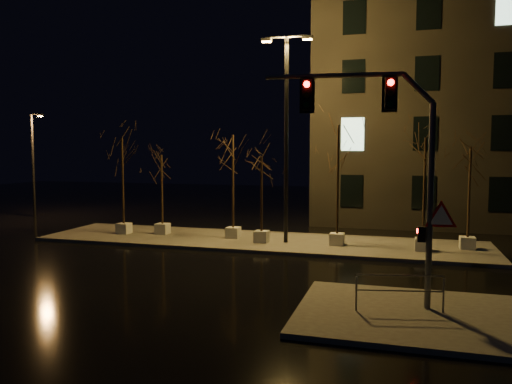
% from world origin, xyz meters
% --- Properties ---
extents(ground, '(90.00, 90.00, 0.00)m').
position_xyz_m(ground, '(0.00, 0.00, 0.00)').
color(ground, black).
rests_on(ground, ground).
extents(median, '(22.00, 5.00, 0.15)m').
position_xyz_m(median, '(0.00, 6.00, 0.07)').
color(median, '#494641').
rests_on(median, ground).
extents(sidewalk_corner, '(7.00, 5.00, 0.15)m').
position_xyz_m(sidewalk_corner, '(7.50, -3.50, 0.07)').
color(sidewalk_corner, '#494641').
rests_on(sidewalk_corner, ground).
extents(tree_0, '(1.80, 1.80, 5.22)m').
position_xyz_m(tree_0, '(-7.38, 5.83, 4.11)').
color(tree_0, beige).
rests_on(tree_0, median).
extents(tree_1, '(1.80, 1.80, 4.29)m').
position_xyz_m(tree_1, '(-5.35, 6.31, 3.41)').
color(tree_1, beige).
rests_on(tree_1, median).
extents(tree_2, '(1.80, 1.80, 5.33)m').
position_xyz_m(tree_2, '(-1.33, 6.15, 4.19)').
color(tree_2, beige).
rests_on(tree_2, median).
extents(tree_3, '(1.80, 1.80, 4.23)m').
position_xyz_m(tree_3, '(0.34, 5.46, 3.36)').
color(tree_3, beige).
rests_on(tree_3, median).
extents(tree_4, '(1.80, 1.80, 5.72)m').
position_xyz_m(tree_4, '(3.93, 5.74, 4.49)').
color(tree_4, beige).
rests_on(tree_4, median).
extents(tree_5, '(1.80, 1.80, 5.11)m').
position_xyz_m(tree_5, '(7.74, 5.46, 4.03)').
color(tree_5, beige).
rests_on(tree_5, median).
extents(tree_6, '(1.80, 1.80, 4.73)m').
position_xyz_m(tree_6, '(9.68, 6.41, 3.74)').
color(tree_6, beige).
rests_on(tree_6, median).
extents(traffic_signal_mast, '(5.35, 0.70, 6.57)m').
position_xyz_m(traffic_signal_mast, '(6.47, -3.10, 4.46)').
color(traffic_signal_mast, '#585B60').
rests_on(traffic_signal_mast, sidewalk_corner).
extents(streetlight_main, '(2.43, 0.34, 9.76)m').
position_xyz_m(streetlight_main, '(1.48, 5.75, 5.78)').
color(streetlight_main, black).
rests_on(streetlight_main, median).
extents(streetlight_far, '(1.34, 0.63, 7.05)m').
position_xyz_m(streetlight_far, '(-17.43, 11.11, 3.88)').
color(streetlight_far, black).
rests_on(streetlight_far, ground).
extents(guard_rail_a, '(2.35, 0.52, 1.03)m').
position_xyz_m(guard_rail_a, '(6.77, -3.52, 0.82)').
color(guard_rail_a, '#585B60').
rests_on(guard_rail_a, sidewalk_corner).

